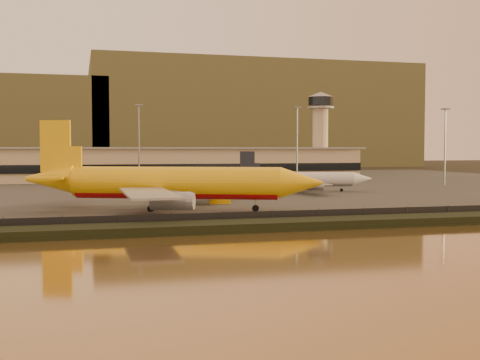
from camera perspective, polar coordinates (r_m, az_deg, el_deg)
name	(u,v)px	position (r m, az deg, el deg)	size (l,w,h in m)	color
ground	(239,217)	(107.68, -0.11, -3.56)	(900.00, 900.00, 0.00)	black
embankment	(268,225)	(91.39, 2.64, -4.30)	(320.00, 7.00, 1.40)	black
tarmac	(165,185)	(200.65, -7.09, -0.51)	(320.00, 220.00, 0.20)	#2D2D2D
perimeter_fence	(260,218)	(95.11, 1.91, -3.65)	(300.00, 0.05, 2.20)	black
terminal_building	(115,165)	(229.38, -11.75, 1.42)	(202.00, 25.00, 12.60)	#C4AD88
control_tower	(320,126)	(254.02, 7.62, 5.09)	(11.20, 11.20, 35.50)	#C4AD88
apron_light_masts	(223,137)	(183.40, -1.60, 4.06)	(152.20, 12.20, 25.40)	slate
distant_hills	(89,122)	(443.85, -14.16, 5.37)	(470.00, 160.00, 70.00)	brown
dhl_cargo_jet	(170,184)	(117.88, -6.62, -0.33)	(57.04, 53.97, 17.73)	yellow
white_narrowbody_jet	(302,180)	(170.12, 5.93, 0.05)	(39.06, 37.42, 11.34)	silver
gse_vehicle_yellow	(220,199)	(131.83, -1.93, -1.83)	(4.53, 2.04, 2.04)	yellow
gse_vehicle_white	(175,198)	(137.04, -6.21, -1.74)	(3.66, 1.65, 1.65)	silver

